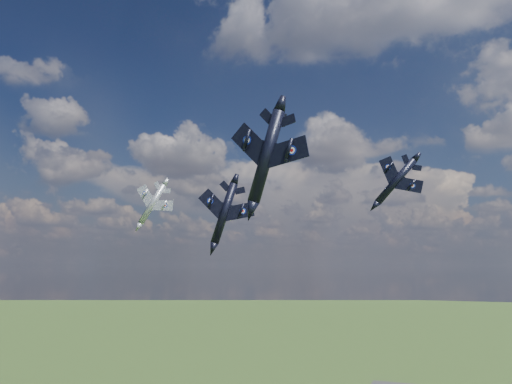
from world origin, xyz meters
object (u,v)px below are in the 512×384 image
at_px(jet_lead_navy, 224,213).
at_px(jet_high_navy, 396,181).
at_px(jet_left_silver, 152,204).
at_px(jet_right_navy, 266,156).

bearing_deg(jet_lead_navy, jet_high_navy, 29.90).
relative_size(jet_lead_navy, jet_left_silver, 1.01).
distance_m(jet_lead_navy, jet_high_navy, 38.73).
distance_m(jet_high_navy, jet_left_silver, 55.82).
xyz_separation_m(jet_right_navy, jet_left_silver, (-45.74, 45.63, 1.53)).
relative_size(jet_right_navy, jet_high_navy, 0.99).
bearing_deg(jet_high_navy, jet_lead_navy, -135.23).
relative_size(jet_right_navy, jet_left_silver, 1.06).
relative_size(jet_high_navy, jet_left_silver, 1.07).
xyz_separation_m(jet_lead_navy, jet_high_navy, (25.90, 27.58, 8.26)).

